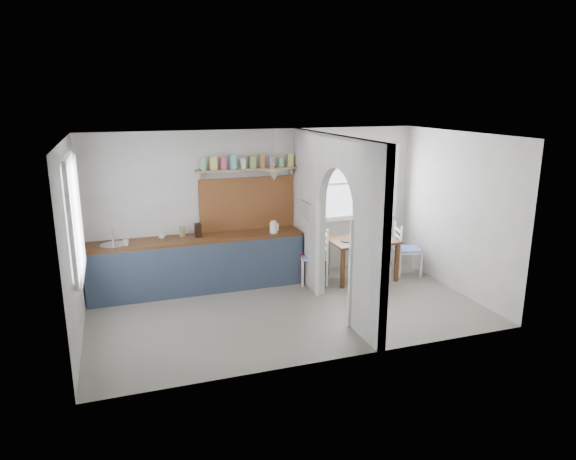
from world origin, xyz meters
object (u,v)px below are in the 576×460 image
object	(u,v)px
dining_table	(361,259)
vase	(360,231)
chair_right	(408,249)
kettle	(273,227)
chair_left	(313,255)

from	to	relation	value
dining_table	vase	bearing A→B (deg)	83.45
chair_right	vase	xyz separation A→B (m)	(-0.88, 0.19, 0.36)
kettle	vase	size ratio (longest dim) A/B	0.95
chair_left	vase	bearing A→B (deg)	107.42
chair_left	chair_right	distance (m)	1.77
dining_table	chair_left	distance (m)	0.89
dining_table	vase	size ratio (longest dim) A/B	5.29
dining_table	kettle	world-z (taller)	kettle
chair_right	vase	bearing A→B (deg)	91.24
chair_left	chair_right	world-z (taller)	chair_left
dining_table	chair_left	world-z (taller)	chair_left
dining_table	chair_right	bearing A→B (deg)	-3.65
vase	chair_left	bearing A→B (deg)	-176.71
chair_left	vase	xyz separation A→B (m)	(0.89, 0.05, 0.33)
kettle	vase	world-z (taller)	kettle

